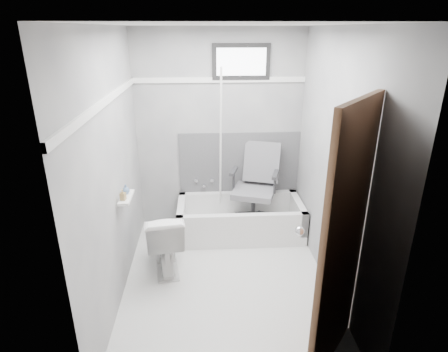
{
  "coord_description": "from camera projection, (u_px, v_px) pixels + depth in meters",
  "views": [
    {
      "loc": [
        -0.2,
        -3.11,
        2.37
      ],
      "look_at": [
        0.0,
        0.35,
        1.0
      ],
      "focal_mm": 30.0,
      "sensor_mm": 36.0,
      "label": 1
    }
  ],
  "objects": [
    {
      "name": "floor",
      "position": [
        226.0,
        281.0,
        3.77
      ],
      "size": [
        2.6,
        2.6,
        0.0
      ],
      "primitive_type": "plane",
      "color": "white",
      "rests_on": "ground"
    },
    {
      "name": "ceiling",
      "position": [
        227.0,
        24.0,
        2.89
      ],
      "size": [
        2.6,
        2.6,
        0.0
      ],
      "primitive_type": "plane",
      "rotation": [
        3.14,
        0.0,
        0.0
      ],
      "color": "silver",
      "rests_on": "floor"
    },
    {
      "name": "wall_back",
      "position": [
        219.0,
        132.0,
        4.54
      ],
      "size": [
        2.0,
        0.02,
        2.4
      ],
      "primitive_type": "cube",
      "color": "slate",
      "rests_on": "floor"
    },
    {
      "name": "wall_front",
      "position": [
        241.0,
        250.0,
        2.12
      ],
      "size": [
        2.0,
        0.02,
        2.4
      ],
      "primitive_type": "cube",
      "color": "slate",
      "rests_on": "floor"
    },
    {
      "name": "wall_left",
      "position": [
        113.0,
        172.0,
        3.27
      ],
      "size": [
        0.02,
        2.6,
        2.4
      ],
      "primitive_type": "cube",
      "color": "slate",
      "rests_on": "floor"
    },
    {
      "name": "wall_right",
      "position": [
        336.0,
        167.0,
        3.38
      ],
      "size": [
        0.02,
        2.6,
        2.4
      ],
      "primitive_type": "cube",
      "color": "slate",
      "rests_on": "floor"
    },
    {
      "name": "bathtub",
      "position": [
        240.0,
        218.0,
        4.57
      ],
      "size": [
        1.5,
        0.7,
        0.42
      ],
      "primitive_type": null,
      "color": "silver",
      "rests_on": "floor"
    },
    {
      "name": "office_chair",
      "position": [
        254.0,
        186.0,
        4.48
      ],
      "size": [
        0.71,
        0.71,
        0.98
      ],
      "primitive_type": null,
      "rotation": [
        0.0,
        0.0,
        -0.31
      ],
      "color": "slate",
      "rests_on": "bathtub"
    },
    {
      "name": "toilet",
      "position": [
        165.0,
        240.0,
        3.87
      ],
      "size": [
        0.48,
        0.73,
        0.67
      ],
      "primitive_type": "imported",
      "rotation": [
        0.0,
        0.0,
        3.29
      ],
      "color": "white",
      "rests_on": "floor"
    },
    {
      "name": "door",
      "position": [
        401.0,
        271.0,
        2.27
      ],
      "size": [
        0.78,
        0.78,
        2.0
      ],
      "primitive_type": null,
      "color": "brown",
      "rests_on": "floor"
    },
    {
      "name": "window",
      "position": [
        241.0,
        62.0,
        4.24
      ],
      "size": [
        0.66,
        0.04,
        0.4
      ],
      "primitive_type": null,
      "color": "black",
      "rests_on": "wall_back"
    },
    {
      "name": "backerboard",
      "position": [
        239.0,
        163.0,
        4.69
      ],
      "size": [
        1.5,
        0.02,
        0.78
      ],
      "primitive_type": "cube",
      "color": "#4C4C4F",
      "rests_on": "wall_back"
    },
    {
      "name": "trim_back",
      "position": [
        219.0,
        80.0,
        4.3
      ],
      "size": [
        2.0,
        0.02,
        0.06
      ],
      "primitive_type": "cube",
      "color": "white",
      "rests_on": "wall_back"
    },
    {
      "name": "trim_left",
      "position": [
        106.0,
        101.0,
        3.05
      ],
      "size": [
        0.02,
        2.6,
        0.06
      ],
      "primitive_type": "cube",
      "color": "white",
      "rests_on": "wall_left"
    },
    {
      "name": "pole",
      "position": [
        221.0,
        150.0,
        4.37
      ],
      "size": [
        0.02,
        0.39,
        1.92
      ],
      "primitive_type": "cylinder",
      "rotation": [
        0.19,
        0.0,
        0.0
      ],
      "color": "white",
      "rests_on": "bathtub"
    },
    {
      "name": "shelf",
      "position": [
        126.0,
        197.0,
        3.49
      ],
      "size": [
        0.1,
        0.32,
        0.02
      ],
      "primitive_type": "cube",
      "color": "white",
      "rests_on": "wall_left"
    },
    {
      "name": "soap_bottle_a",
      "position": [
        123.0,
        195.0,
        3.39
      ],
      "size": [
        0.06,
        0.06,
        0.1
      ],
      "primitive_type": "imported",
      "rotation": [
        0.0,
        0.0,
        -0.22
      ],
      "color": "#9C814E",
      "rests_on": "shelf"
    },
    {
      "name": "soap_bottle_b",
      "position": [
        126.0,
        189.0,
        3.53
      ],
      "size": [
        0.09,
        0.09,
        0.09
      ],
      "primitive_type": "imported",
      "rotation": [
        0.0,
        0.0,
        0.47
      ],
      "color": "slate",
      "rests_on": "shelf"
    },
    {
      "name": "faucet",
      "position": [
        204.0,
        183.0,
        4.74
      ],
      "size": [
        0.26,
        0.1,
        0.16
      ],
      "primitive_type": null,
      "color": "silver",
      "rests_on": "wall_back"
    }
  ]
}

